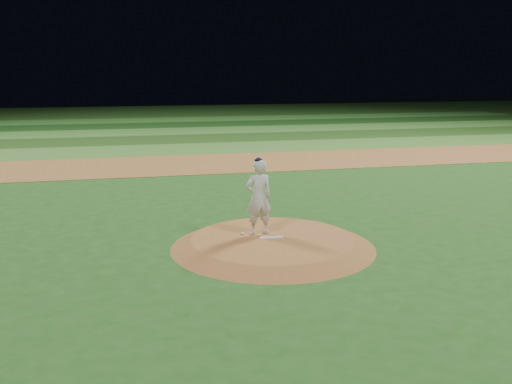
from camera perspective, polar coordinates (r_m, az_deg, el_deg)
The scene contains 12 objects.
ground at distance 15.47m, azimuth 1.70°, elevation -5.53°, with size 120.00×120.00×0.00m, color #204F19.
infield_dirt_band at distance 28.87m, azimuth -5.44°, elevation 2.83°, with size 70.00×6.00×0.02m, color #905D2C.
outfield_stripe_0 at distance 34.27m, azimuth -6.70°, elevation 4.29°, with size 70.00×5.00×0.02m, color #3B7229.
outfield_stripe_1 at distance 39.20m, azimuth -7.54°, elevation 5.28°, with size 70.00×5.00×0.02m, color #214616.
outfield_stripe_2 at distance 44.14m, azimuth -8.20°, elevation 6.04°, with size 70.00×5.00×0.02m, color #3B792C.
outfield_stripe_3 at distance 49.10m, azimuth -8.73°, elevation 6.64°, with size 70.00×5.00×0.02m, color #164114.
outfield_stripe_4 at distance 54.07m, azimuth -9.16°, elevation 7.14°, with size 70.00×5.00×0.02m, color #33792C.
outfield_stripe_5 at distance 59.04m, azimuth -9.52°, elevation 7.55°, with size 70.00×5.00×0.02m, color #204D18.
pitchers_mound at distance 15.43m, azimuth 1.70°, elevation -5.09°, with size 5.50×5.50×0.25m, color #975E2F.
pitching_rubber at distance 15.40m, azimuth 1.56°, elevation -4.57°, with size 0.62×0.15×0.03m, color white.
rosin_bag at distance 15.72m, azimuth -1.36°, elevation -4.17°, with size 0.11×0.11×0.06m, color silver.
pitcher_on_mound at distance 15.50m, azimuth 0.26°, elevation -0.50°, with size 0.83×0.61×2.13m.
Camera 1 is at (-3.79, -14.22, 4.74)m, focal length 40.00 mm.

